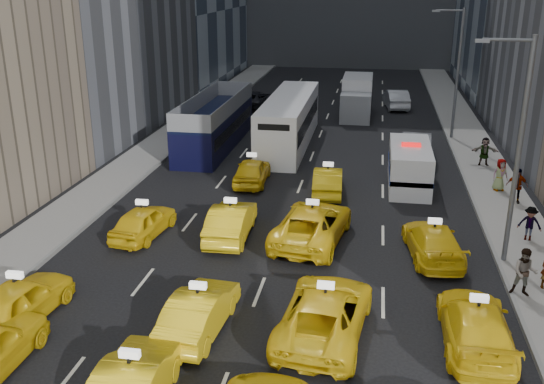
{
  "coord_description": "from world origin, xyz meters",
  "views": [
    {
      "loc": [
        3.8,
        -11.38,
        10.96
      ],
      "look_at": [
        -0.43,
        13.32,
        2.0
      ],
      "focal_mm": 40.0,
      "sensor_mm": 36.0,
      "label": 1
    }
  ],
  "objects_px": {
    "double_decker": "(215,122)",
    "box_truck": "(357,97)",
    "nypd_van": "(409,167)",
    "city_bus": "(289,121)"
  },
  "relations": [
    {
      "from": "double_decker",
      "to": "box_truck",
      "type": "bearing_deg",
      "value": 53.04
    },
    {
      "from": "nypd_van",
      "to": "city_bus",
      "type": "distance_m",
      "value": 10.81
    },
    {
      "from": "nypd_van",
      "to": "double_decker",
      "type": "height_order",
      "value": "double_decker"
    },
    {
      "from": "box_truck",
      "to": "city_bus",
      "type": "bearing_deg",
      "value": -107.5
    },
    {
      "from": "nypd_van",
      "to": "box_truck",
      "type": "height_order",
      "value": "box_truck"
    },
    {
      "from": "nypd_van",
      "to": "box_truck",
      "type": "xyz_separation_m",
      "value": [
        -3.56,
        17.43,
        0.46
      ]
    },
    {
      "from": "double_decker",
      "to": "city_bus",
      "type": "height_order",
      "value": "double_decker"
    },
    {
      "from": "box_truck",
      "to": "double_decker",
      "type": "bearing_deg",
      "value": -123.48
    },
    {
      "from": "nypd_van",
      "to": "double_decker",
      "type": "xyz_separation_m",
      "value": [
        -12.61,
        6.21,
        0.59
      ]
    },
    {
      "from": "nypd_van",
      "to": "double_decker",
      "type": "relative_size",
      "value": 0.49
    }
  ]
}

